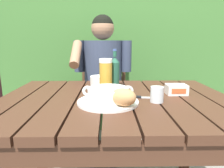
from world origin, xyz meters
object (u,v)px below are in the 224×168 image
object	(u,v)px
bread_roll	(123,97)
soup_bowl	(108,94)
beer_glass	(106,74)
table_knife	(141,97)
beer_bottle	(114,72)
butter_tub	(176,89)
person_eating	(103,77)
diner_bowl	(102,80)
serving_plate	(108,102)
water_glass_small	(157,94)
chair_near_diner	(104,97)

from	to	relation	value
bread_roll	soup_bowl	bearing A→B (deg)	130.60
beer_glass	table_knife	bearing A→B (deg)	-45.01
beer_bottle	butter_tub	xyz separation A→B (m)	(0.33, -0.16, -0.07)
soup_bowl	table_knife	bearing A→B (deg)	26.17
person_eating	beer_glass	world-z (taller)	person_eating
beer_bottle	butter_tub	bearing A→B (deg)	-25.36
beer_bottle	diner_bowl	world-z (taller)	beer_bottle
person_eating	beer_glass	size ratio (longest dim) A/B	6.65
table_knife	diner_bowl	size ratio (longest dim) A/B	1.03
serving_plate	water_glass_small	world-z (taller)	water_glass_small
person_eating	water_glass_small	size ratio (longest dim) A/B	16.56
soup_bowl	diner_bowl	bearing A→B (deg)	95.76
beer_glass	water_glass_small	bearing A→B (deg)	-45.42
person_eating	serving_plate	size ratio (longest dim) A/B	4.29
person_eating	bread_roll	world-z (taller)	person_eating
serving_plate	butter_tub	distance (m)	0.40
beer_glass	diner_bowl	distance (m)	0.19
water_glass_small	butter_tub	bearing A→B (deg)	44.97
bread_roll	diner_bowl	size ratio (longest dim) A/B	0.90
serving_plate	butter_tub	world-z (taller)	butter_tub
person_eating	butter_tub	world-z (taller)	person_eating
bread_roll	butter_tub	world-z (taller)	bread_roll
beer_glass	butter_tub	world-z (taller)	beer_glass
person_eating	bread_roll	distance (m)	0.87
beer_glass	butter_tub	distance (m)	0.41
beer_glass	water_glass_small	size ratio (longest dim) A/B	2.49
beer_bottle	butter_tub	size ratio (longest dim) A/B	2.20
butter_tub	diner_bowl	bearing A→B (deg)	146.19
serving_plate	diner_bowl	xyz separation A→B (m)	(-0.04, 0.43, 0.02)
soup_bowl	beer_bottle	size ratio (longest dim) A/B	1.00
person_eating	table_knife	xyz separation A→B (m)	(0.21, -0.70, 0.02)
diner_bowl	serving_plate	bearing A→B (deg)	-84.24
chair_near_diner	bread_roll	world-z (taller)	chair_near_diner
bread_roll	beer_bottle	world-z (taller)	beer_bottle
bread_roll	table_knife	bearing A→B (deg)	57.45
beer_bottle	diner_bowl	bearing A→B (deg)	124.53
water_glass_small	diner_bowl	distance (m)	0.50
water_glass_small	butter_tub	xyz separation A→B (m)	(0.14, 0.14, -0.01)
soup_bowl	water_glass_small	world-z (taller)	soup_bowl
bread_roll	beer_glass	world-z (taller)	beer_glass
serving_plate	soup_bowl	distance (m)	0.04
water_glass_small	table_knife	xyz separation A→B (m)	(-0.07, 0.07, -0.03)
beer_glass	serving_plate	bearing A→B (deg)	-87.23
beer_bottle	person_eating	bearing A→B (deg)	100.42
chair_near_diner	bread_roll	xyz separation A→B (m)	(0.11, -1.06, 0.30)
diner_bowl	chair_near_diner	bearing A→B (deg)	90.00
butter_tub	table_knife	distance (m)	0.22
water_glass_small	table_knife	bearing A→B (deg)	133.50
beer_bottle	butter_tub	distance (m)	0.38
soup_bowl	beer_glass	distance (m)	0.27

